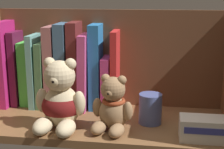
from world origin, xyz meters
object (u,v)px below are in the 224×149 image
object	(u,v)px
book_4	(45,73)
book_11	(116,69)
book_1	(19,67)
pillar_candle	(150,109)
book_8	(86,70)
book_2	(29,73)
book_6	(65,65)
book_7	(76,64)
book_9	(97,66)
teddy_bear_larger	(60,101)
book_3	(38,69)
teddy_bear_smaller	(113,107)
book_5	(54,66)
book_0	(10,62)
book_10	(107,82)
small_product_box	(205,129)

from	to	relation	value
book_4	book_11	size ratio (longest dim) A/B	0.84
book_1	pillar_candle	size ratio (longest dim) A/B	2.81
book_4	book_8	distance (cm)	12.65
book_2	book_6	world-z (taller)	book_6
book_6	book_11	distance (cm)	15.06
book_1	book_6	xyz separation A→B (cm)	(14.39, 0.00, 1.29)
book_2	book_11	bearing A→B (deg)	0.00
book_6	book_8	size ratio (longest dim) A/B	1.13
book_1	book_7	distance (cm)	17.86
book_9	teddy_bear_larger	world-z (taller)	book_9
book_3	book_7	bearing A→B (deg)	0.00
book_11	pillar_candle	distance (cm)	16.96
book_11	teddy_bear_smaller	xyz separation A→B (cm)	(1.52, -16.73, -5.41)
book_3	book_4	xyz separation A→B (cm)	(2.30, 0.00, -1.10)
book_5	book_8	bearing A→B (deg)	0.00
book_11	book_0	bearing A→B (deg)	180.00
book_0	book_2	xyz separation A→B (cm)	(5.87, 0.00, -3.03)
book_3	book_10	world-z (taller)	book_3
book_6	book_8	xyz separation A→B (cm)	(6.39, 0.00, -1.42)
book_6	book_5	bearing A→B (deg)	180.00
book_3	book_6	bearing A→B (deg)	0.00
book_0	teddy_bear_smaller	xyz separation A→B (cm)	(33.79, -16.73, -6.54)
teddy_bear_larger	small_product_box	distance (cm)	34.95
book_6	book_8	world-z (taller)	book_6
book_5	book_10	bearing A→B (deg)	0.00
book_9	pillar_candle	bearing A→B (deg)	-34.60
book_2	teddy_bear_smaller	size ratio (longest dim) A/B	1.36
book_3	book_5	distance (cm)	5.26
book_2	book_8	bearing A→B (deg)	0.00
pillar_candle	book_9	bearing A→B (deg)	145.40
book_3	book_10	bearing A→B (deg)	0.00
book_2	small_product_box	distance (cm)	53.57
book_7	book_8	xyz separation A→B (cm)	(2.97, 0.00, -1.63)
book_2	book_7	distance (cm)	15.08
book_8	small_product_box	distance (cm)	38.00
teddy_bear_smaller	book_6	bearing A→B (deg)	134.69
teddy_bear_smaller	pillar_candle	size ratio (longest dim) A/B	1.78
book_5	book_9	bearing A→B (deg)	0.00
book_3	book_4	size ratio (longest dim) A/B	1.12
book_0	book_6	xyz separation A→B (cm)	(17.23, 0.00, -0.23)
book_5	book_6	distance (cm)	3.40
book_3	book_7	distance (cm)	12.05
book_8	book_11	xyz separation A→B (cm)	(8.65, 0.00, 0.52)
book_8	teddy_bear_smaller	bearing A→B (deg)	-58.72
book_7	book_10	size ratio (longest dim) A/B	1.64
book_10	book_6	bearing A→B (deg)	180.00
small_product_box	book_0	bearing A→B (deg)	161.05
book_9	book_6	bearing A→B (deg)	180.00
book_2	book_10	distance (cm)	24.00
book_8	teddy_bear_larger	size ratio (longest dim) A/B	1.22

